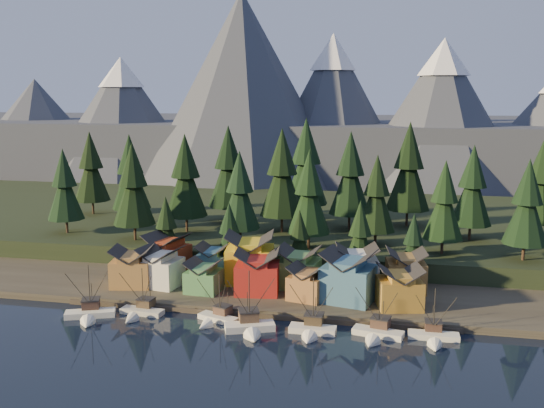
% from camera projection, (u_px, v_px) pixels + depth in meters
% --- Properties ---
extents(ground, '(500.00, 500.00, 0.00)m').
position_uv_depth(ground, '(234.00, 348.00, 105.95)').
color(ground, black).
rests_on(ground, ground).
extents(shore_strip, '(400.00, 50.00, 1.50)m').
position_uv_depth(shore_strip, '(278.00, 277.00, 144.33)').
color(shore_strip, '#312C24').
rests_on(shore_strip, ground).
extents(hillside, '(420.00, 100.00, 6.00)m').
position_uv_depth(hillside, '(309.00, 224.00, 192.07)').
color(hillside, black).
rests_on(hillside, ground).
extents(dock, '(80.00, 4.00, 1.00)m').
position_uv_depth(dock, '(256.00, 312.00, 121.75)').
color(dock, '#4B4235').
rests_on(dock, ground).
extents(mountain_ridge, '(560.00, 190.00, 90.00)m').
position_uv_depth(mountain_ridge, '(337.00, 129.00, 307.77)').
color(mountain_ridge, '#474D5C').
rests_on(mountain_ridge, ground).
extents(boat_0, '(10.41, 10.91, 11.68)m').
position_uv_depth(boat_0, '(89.00, 308.00, 119.49)').
color(boat_0, white).
rests_on(boat_0, ground).
extents(boat_1, '(9.32, 9.98, 10.52)m').
position_uv_depth(boat_1, '(139.00, 306.00, 121.02)').
color(boat_1, beige).
rests_on(boat_1, ground).
extents(boat_2, '(8.87, 9.33, 10.18)m').
position_uv_depth(boat_2, '(215.00, 313.00, 117.53)').
color(boat_2, white).
rests_on(boat_2, ground).
extents(boat_3, '(10.16, 10.85, 12.74)m').
position_uv_depth(boat_3, '(250.00, 319.00, 112.54)').
color(boat_3, white).
rests_on(boat_3, ground).
extents(boat_4, '(8.99, 9.77, 11.64)m').
position_uv_depth(boat_4, '(312.00, 322.00, 111.54)').
color(boat_4, silver).
rests_on(boat_4, ground).
extents(boat_5, '(9.90, 10.40, 11.27)m').
position_uv_depth(boat_5, '(377.00, 327.00, 110.00)').
color(boat_5, silver).
rests_on(boat_5, ground).
extents(boat_6, '(9.35, 10.18, 10.37)m').
position_uv_depth(boat_6, '(434.00, 331.00, 108.72)').
color(boat_6, white).
rests_on(boat_6, ground).
extents(house_front_0, '(10.04, 9.66, 8.69)m').
position_uv_depth(house_front_0, '(132.00, 266.00, 134.99)').
color(house_front_0, '#A7753B').
rests_on(house_front_0, shore_strip).
extents(house_front_1, '(9.62, 9.34, 8.77)m').
position_uv_depth(house_front_1, '(161.00, 266.00, 134.90)').
color(house_front_1, silver).
rests_on(house_front_1, shore_strip).
extents(house_front_2, '(7.60, 7.65, 6.93)m').
position_uv_depth(house_front_2, '(204.00, 275.00, 130.90)').
color(house_front_2, '#447F48').
rests_on(house_front_2, shore_strip).
extents(house_front_3, '(10.17, 9.79, 9.33)m').
position_uv_depth(house_front_3, '(257.00, 271.00, 130.10)').
color(house_front_3, '#A41E19').
rests_on(house_front_3, shore_strip).
extents(house_front_4, '(8.63, 9.05, 7.23)m').
position_uv_depth(house_front_4, '(307.00, 281.00, 126.44)').
color(house_front_4, '#956335').
rests_on(house_front_4, shore_strip).
extents(house_front_5, '(11.91, 11.23, 10.59)m').
position_uv_depth(house_front_5, '(348.00, 275.00, 124.56)').
color(house_front_5, '#35607E').
rests_on(house_front_5, shore_strip).
extents(house_front_6, '(10.03, 9.68, 8.49)m').
position_uv_depth(house_front_6, '(400.00, 286.00, 121.05)').
color(house_front_6, '#A97B2B').
rests_on(house_front_6, shore_strip).
extents(house_back_0, '(10.77, 10.50, 9.83)m').
position_uv_depth(house_back_0, '(167.00, 253.00, 143.17)').
color(house_back_0, '#A13619').
rests_on(house_back_0, shore_strip).
extents(house_back_1, '(7.15, 7.24, 7.95)m').
position_uv_depth(house_back_1, '(213.00, 260.00, 140.85)').
color(house_back_1, '#325C77').
rests_on(house_back_1, shore_strip).
extents(house_back_2, '(11.99, 11.26, 11.27)m').
position_uv_depth(house_back_2, '(250.00, 256.00, 137.64)').
color(house_back_2, gold).
rests_on(house_back_2, shore_strip).
extents(house_back_3, '(9.60, 8.70, 9.11)m').
position_uv_depth(house_back_3, '(299.00, 266.00, 133.76)').
color(house_back_3, '#507D43').
rests_on(house_back_3, shore_strip).
extents(house_back_4, '(10.34, 10.06, 9.73)m').
position_uv_depth(house_back_4, '(357.00, 266.00, 132.46)').
color(house_back_4, white).
rests_on(house_back_4, shore_strip).
extents(house_back_5, '(9.13, 9.22, 9.13)m').
position_uv_depth(house_back_5, '(406.00, 270.00, 131.25)').
color(house_back_5, olive).
rests_on(house_back_5, shore_strip).
extents(tree_hill_0, '(10.01, 10.01, 23.32)m').
position_uv_depth(tree_hill_0, '(65.00, 187.00, 165.19)').
color(tree_hill_0, '#332319').
rests_on(tree_hill_0, hillside).
extents(tree_hill_1, '(11.33, 11.33, 26.39)m').
position_uv_depth(tree_hill_1, '(130.00, 175.00, 177.87)').
color(tree_hill_1, '#332319').
rests_on(tree_hill_1, hillside).
extents(tree_hill_2, '(10.99, 10.99, 25.59)m').
position_uv_depth(tree_hill_2, '(133.00, 187.00, 156.67)').
color(tree_hill_2, '#332319').
rests_on(tree_hill_2, hillside).
extents(tree_hill_3, '(11.70, 11.70, 27.25)m').
position_uv_depth(tree_hill_3, '(186.00, 179.00, 166.04)').
color(tree_hill_3, '#332319').
rests_on(tree_hill_3, hillside).
extents(tree_hill_4, '(12.40, 12.40, 28.89)m').
position_uv_depth(tree_hill_4, '(229.00, 170.00, 178.70)').
color(tree_hill_4, '#332319').
rests_on(tree_hill_4, hillside).
extents(tree_hill_5, '(10.29, 10.29, 23.96)m').
position_uv_depth(tree_hill_5, '(240.00, 193.00, 153.09)').
color(tree_hill_5, '#332319').
rests_on(tree_hill_5, hillside).
extents(tree_hill_6, '(12.37, 12.37, 28.82)m').
position_uv_depth(tree_hill_6, '(282.00, 176.00, 165.44)').
color(tree_hill_6, '#332319').
rests_on(tree_hill_6, hillside).
extents(tree_hill_7, '(10.62, 10.62, 24.74)m').
position_uv_depth(tree_hill_7, '(309.00, 195.00, 147.45)').
color(tree_hill_7, '#332319').
rests_on(tree_hill_7, hillside).
extents(tree_hill_8, '(11.94, 11.94, 27.82)m').
position_uv_depth(tree_hill_8, '(350.00, 176.00, 168.64)').
color(tree_hill_8, '#332319').
rests_on(tree_hill_8, hillside).
extents(tree_hill_9, '(9.94, 9.94, 23.15)m').
position_uv_depth(tree_hill_9, '(377.00, 196.00, 151.11)').
color(tree_hill_9, '#332319').
rests_on(tree_hill_9, hillside).
extents(tree_hill_10, '(12.96, 12.96, 30.20)m').
position_uv_depth(tree_hill_10, '(409.00, 170.00, 172.87)').
color(tree_hill_10, '#332319').
rests_on(tree_hill_10, hillside).
extents(tree_hill_11, '(9.72, 9.72, 22.64)m').
position_uv_depth(tree_hill_11, '(444.00, 203.00, 143.11)').
color(tree_hill_11, '#332319').
rests_on(tree_hill_11, hillside).
extents(tree_hill_12, '(10.77, 10.77, 25.08)m').
position_uv_depth(tree_hill_12, '(472.00, 188.00, 156.66)').
color(tree_hill_12, '#332319').
rests_on(tree_hill_12, hillside).
extents(tree_hill_13, '(10.11, 10.11, 23.56)m').
position_uv_depth(tree_hill_13, '(527.00, 205.00, 137.46)').
color(tree_hill_13, '#332319').
rests_on(tree_hill_13, hillside).
extents(tree_hill_14, '(11.50, 11.50, 26.80)m').
position_uv_depth(tree_hill_14, '(542.00, 184.00, 158.63)').
color(tree_hill_14, '#332319').
rests_on(tree_hill_14, hillside).
extents(tree_hill_15, '(13.26, 13.26, 30.89)m').
position_uv_depth(tree_hill_15, '(306.00, 165.00, 180.80)').
color(tree_hill_15, '#332319').
rests_on(tree_hill_15, hillside).
extents(tree_hill_16, '(11.31, 11.31, 26.35)m').
position_uv_depth(tree_hill_16, '(91.00, 169.00, 191.14)').
color(tree_hill_16, '#332319').
rests_on(tree_hill_16, hillside).
extents(tree_shore_0, '(7.68, 7.68, 17.88)m').
position_uv_depth(tree_shore_0, '(166.00, 229.00, 148.10)').
color(tree_shore_0, '#332319').
rests_on(tree_shore_0, shore_strip).
extents(tree_shore_1, '(7.30, 7.30, 17.00)m').
position_uv_depth(tree_shore_1, '(229.00, 234.00, 144.96)').
color(tree_shore_1, '#332319').
rests_on(tree_shore_1, shore_strip).
extents(tree_shore_2, '(6.82, 6.82, 15.88)m').
position_uv_depth(tree_shore_2, '(299.00, 240.00, 141.63)').
color(tree_shore_2, '#332319').
rests_on(tree_shore_2, shore_strip).
extents(tree_shore_3, '(8.00, 8.00, 18.64)m').
position_uv_depth(tree_shore_3, '(360.00, 236.00, 138.53)').
color(tree_shore_3, '#332319').
rests_on(tree_shore_3, shore_strip).
extents(tree_shore_4, '(6.90, 6.90, 16.07)m').
position_uv_depth(tree_shore_4, '(413.00, 245.00, 136.35)').
color(tree_shore_4, '#332319').
rests_on(tree_shore_4, shore_strip).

